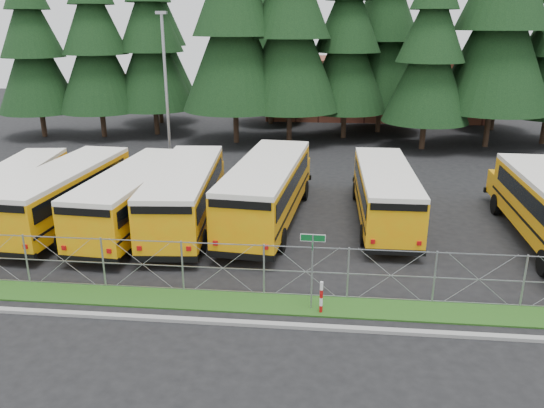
{
  "coord_description": "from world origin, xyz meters",
  "views": [
    {
      "loc": [
        1.03,
        -18.15,
        9.39
      ],
      "look_at": [
        -1.21,
        4.0,
        1.8
      ],
      "focal_mm": 35.0,
      "sensor_mm": 36.0,
      "label": 1
    }
  ],
  "objects": [
    {
      "name": "conifer_4",
      "position": [
        -1.95,
        25.57,
        9.18
      ],
      "size": [
        8.3,
        8.3,
        18.37
      ],
      "primitive_type": null,
      "color": "black",
      "rests_on": "ground"
    },
    {
      "name": "curb",
      "position": [
        0.0,
        -3.1,
        0.06
      ],
      "size": [
        50.0,
        0.25,
        0.12
      ],
      "primitive_type": "cube",
      "color": "gray",
      "rests_on": "ground"
    },
    {
      "name": "brick_building",
      "position": [
        6.0,
        40.0,
        3.0
      ],
      "size": [
        22.0,
        10.0,
        6.0
      ],
      "primitive_type": "cube",
      "color": "brown",
      "rests_on": "ground"
    },
    {
      "name": "conifer_6",
      "position": [
        8.69,
        24.01,
        7.37
      ],
      "size": [
        6.67,
        6.67,
        14.75
      ],
      "primitive_type": null,
      "color": "black",
      "rests_on": "ground"
    },
    {
      "name": "street_sign",
      "position": [
        0.74,
        -1.88,
        2.03
      ],
      "size": [
        0.84,
        0.55,
        2.81
      ],
      "color": "#999BA1",
      "rests_on": "ground"
    },
    {
      "name": "bus_3",
      "position": [
        -5.55,
        5.69,
        1.49
      ],
      "size": [
        3.59,
        11.58,
        2.99
      ],
      "primitive_type": null,
      "rotation": [
        0.0,
        0.0,
        0.08
      ],
      "color": "orange",
      "rests_on": "ground"
    },
    {
      "name": "conifer_12",
      "position": [
        5.81,
        30.68,
        8.84
      ],
      "size": [
        7.99,
        7.99,
        17.67
      ],
      "primitive_type": null,
      "color": "black",
      "rests_on": "ground"
    },
    {
      "name": "conifer_10",
      "position": [
        -15.35,
        33.43,
        8.19
      ],
      "size": [
        7.41,
        7.41,
        16.38
      ],
      "primitive_type": null,
      "color": "black",
      "rests_on": "ground"
    },
    {
      "name": "light_standard",
      "position": [
        -9.3,
        15.81,
        5.5
      ],
      "size": [
        0.7,
        0.35,
        10.14
      ],
      "color": "#999BA1",
      "rests_on": "ground"
    },
    {
      "name": "conifer_11",
      "position": [
        -4.39,
        34.0,
        7.81
      ],
      "size": [
        7.07,
        7.07,
        15.63
      ],
      "primitive_type": null,
      "color": "black",
      "rests_on": "ground"
    },
    {
      "name": "conifer_1",
      "position": [
        -18.25,
        26.1,
        7.73
      ],
      "size": [
        6.99,
        6.99,
        15.45
      ],
      "primitive_type": null,
      "color": "black",
      "rests_on": "ground"
    },
    {
      "name": "conifer_13",
      "position": [
        16.46,
        32.77,
        7.45
      ],
      "size": [
        6.74,
        6.74,
        14.9
      ],
      "primitive_type": null,
      "color": "black",
      "rests_on": "ground"
    },
    {
      "name": "conifer_5",
      "position": [
        2.61,
        27.7,
        7.94
      ],
      "size": [
        7.18,
        7.18,
        15.89
      ],
      "primitive_type": null,
      "color": "black",
      "rests_on": "ground"
    },
    {
      "name": "grass_verge",
      "position": [
        0.0,
        -1.7,
        0.03
      ],
      "size": [
        50.0,
        1.4,
        0.06
      ],
      "primitive_type": "cube",
      "color": "#1E4D16",
      "rests_on": "ground"
    },
    {
      "name": "bus_2",
      "position": [
        -7.81,
        5.22,
        1.46
      ],
      "size": [
        3.36,
        11.27,
        2.91
      ],
      "primitive_type": null,
      "rotation": [
        0.0,
        0.0,
        -0.07
      ],
      "color": "orange",
      "rests_on": "ground"
    },
    {
      "name": "chainlink_fence",
      "position": [
        0.0,
        -1.0,
        1.0
      ],
      "size": [
        44.0,
        0.1,
        2.0
      ],
      "primitive_type": null,
      "color": "#999BA1",
      "rests_on": "ground"
    },
    {
      "name": "conifer_0",
      "position": [
        -23.52,
        25.68,
        7.45
      ],
      "size": [
        6.74,
        6.74,
        14.91
      ],
      "primitive_type": null,
      "color": "black",
      "rests_on": "ground"
    },
    {
      "name": "striped_bollard",
      "position": [
        1.08,
        -2.12,
        0.6
      ],
      "size": [
        0.11,
        0.11,
        1.2
      ],
      "primitive_type": "cylinder",
      "color": "#B20C0C",
      "rests_on": "ground"
    },
    {
      "name": "ground",
      "position": [
        0.0,
        0.0,
        0.0
      ],
      "size": [
        120.0,
        120.0,
        0.0
      ],
      "primitive_type": "plane",
      "color": "black",
      "rests_on": "ground"
    },
    {
      "name": "conifer_7",
      "position": [
        13.92,
        25.35,
        9.88
      ],
      "size": [
        8.93,
        8.93,
        19.75
      ],
      "primitive_type": null,
      "color": "black",
      "rests_on": "ground"
    },
    {
      "name": "bus_0",
      "position": [
        -14.35,
        6.24,
        1.33
      ],
      "size": [
        3.62,
        10.33,
        2.65
      ],
      "primitive_type": null,
      "rotation": [
        0.0,
        0.0,
        0.12
      ],
      "color": "orange",
      "rests_on": "ground"
    },
    {
      "name": "conifer_2",
      "position": [
        -13.97,
        27.63,
        7.88
      ],
      "size": [
        7.12,
        7.12,
        15.75
      ],
      "primitive_type": null,
      "color": "black",
      "rests_on": "ground"
    },
    {
      "name": "bus_1",
      "position": [
        -11.3,
        5.32,
        1.46
      ],
      "size": [
        3.34,
        11.31,
        2.93
      ],
      "primitive_type": null,
      "rotation": [
        0.0,
        0.0,
        -0.06
      ],
      "color": "orange",
      "rests_on": "ground"
    },
    {
      "name": "conifer_3",
      "position": [
        -6.33,
        24.93,
        9.38
      ],
      "size": [
        8.49,
        8.49,
        18.77
      ],
      "primitive_type": null,
      "color": "black",
      "rests_on": "ground"
    },
    {
      "name": "bus_4",
      "position": [
        -1.64,
        6.49,
        1.58
      ],
      "size": [
        3.97,
        12.29,
        3.16
      ],
      "primitive_type": null,
      "rotation": [
        0.0,
        0.0,
        -0.09
      ],
      "color": "orange",
      "rests_on": "ground"
    },
    {
      "name": "bus_6",
      "position": [
        4.01,
        7.1,
        1.42
      ],
      "size": [
        2.63,
        10.83,
        2.83
      ],
      "primitive_type": null,
      "rotation": [
        0.0,
        0.0,
        0.01
      ],
      "color": "orange",
      "rests_on": "ground"
    }
  ]
}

